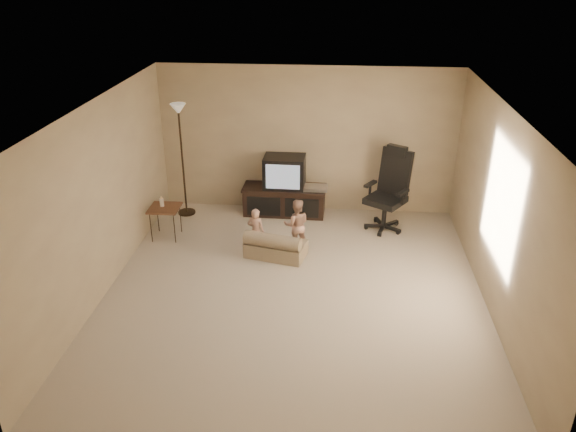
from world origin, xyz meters
name	(u,v)px	position (x,y,z in m)	size (l,w,h in m)	color
floor	(294,292)	(0.00, 0.00, 0.00)	(5.50, 5.50, 0.00)	#B1A68D
room_shell	(294,187)	(0.00, 0.00, 1.52)	(5.50, 5.50, 5.50)	silver
tv_stand	(285,190)	(-0.36, 2.49, 0.43)	(1.45, 0.56, 1.03)	black
office_chair	(388,200)	(1.36, 2.08, 0.49)	(0.87, 0.88, 1.37)	black
side_table	(164,208)	(-2.15, 1.43, 0.50)	(0.47, 0.47, 0.70)	brown
floor_lamp	(180,135)	(-2.07, 2.33, 1.41)	(0.30, 0.30, 1.93)	black
child_sofa	(275,247)	(-0.36, 0.93, 0.17)	(0.96, 0.68, 0.43)	gray
toddler_left	(256,231)	(-0.65, 1.02, 0.37)	(0.27, 0.20, 0.74)	tan
toddler_right	(296,225)	(-0.06, 1.21, 0.41)	(0.40, 0.22, 0.82)	tan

